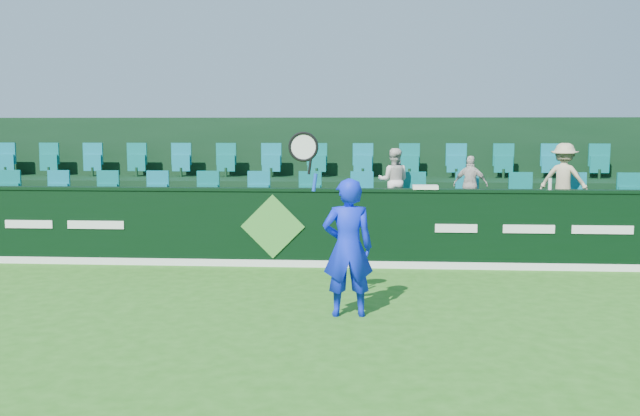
# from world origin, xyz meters

# --- Properties ---
(ground) EXTENTS (60.00, 60.00, 0.00)m
(ground) POSITION_xyz_m (0.00, 0.00, 0.00)
(ground) COLOR #286D19
(ground) RESTS_ON ground
(sponsor_hoarding) EXTENTS (16.00, 0.25, 1.35)m
(sponsor_hoarding) POSITION_xyz_m (0.00, 4.00, 0.67)
(sponsor_hoarding) COLOR black
(sponsor_hoarding) RESTS_ON ground
(stand_tier_front) EXTENTS (16.00, 2.00, 0.80)m
(stand_tier_front) POSITION_xyz_m (0.00, 5.10, 0.40)
(stand_tier_front) COLOR black
(stand_tier_front) RESTS_ON ground
(stand_tier_back) EXTENTS (16.00, 1.80, 1.30)m
(stand_tier_back) POSITION_xyz_m (0.00, 7.00, 0.65)
(stand_tier_back) COLOR black
(stand_tier_back) RESTS_ON ground
(stand_rear) EXTENTS (16.00, 4.10, 2.60)m
(stand_rear) POSITION_xyz_m (0.00, 7.44, 1.22)
(stand_rear) COLOR black
(stand_rear) RESTS_ON ground
(seat_row_front) EXTENTS (13.50, 0.50, 0.60)m
(seat_row_front) POSITION_xyz_m (0.00, 5.50, 1.10)
(seat_row_front) COLOR #0F7384
(seat_row_front) RESTS_ON stand_tier_front
(seat_row_back) EXTENTS (13.50, 0.50, 0.60)m
(seat_row_back) POSITION_xyz_m (0.00, 7.30, 1.60)
(seat_row_back) COLOR #0F7384
(seat_row_back) RESTS_ON stand_tier_back
(tennis_player) EXTENTS (1.11, 0.49, 2.36)m
(tennis_player) POSITION_xyz_m (1.37, 0.81, 0.89)
(tennis_player) COLOR #0D22EB
(tennis_player) RESTS_ON ground
(spectator_left) EXTENTS (0.62, 0.50, 1.20)m
(spectator_left) POSITION_xyz_m (2.09, 5.12, 1.40)
(spectator_left) COLOR silver
(spectator_left) RESTS_ON stand_tier_front
(spectator_middle) EXTENTS (0.68, 0.43, 1.07)m
(spectator_middle) POSITION_xyz_m (3.50, 5.12, 1.33)
(spectator_middle) COLOR beige
(spectator_middle) RESTS_ON stand_tier_front
(spectator_right) EXTENTS (0.96, 0.78, 1.30)m
(spectator_right) POSITION_xyz_m (5.17, 5.12, 1.45)
(spectator_right) COLOR #C0B387
(spectator_right) RESTS_ON stand_tier_front
(towel) EXTENTS (0.42, 0.27, 0.06)m
(towel) POSITION_xyz_m (2.58, 4.00, 1.38)
(towel) COLOR white
(towel) RESTS_ON sponsor_hoarding
(drinks_bottle) EXTENTS (0.06, 0.06, 0.19)m
(drinks_bottle) POSITION_xyz_m (4.65, 4.00, 1.45)
(drinks_bottle) COLOR silver
(drinks_bottle) RESTS_ON sponsor_hoarding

